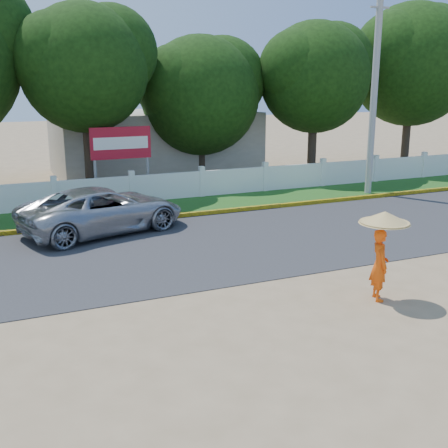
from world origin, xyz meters
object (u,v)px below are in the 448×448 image
at_px(vehicle, 103,210).
at_px(monk_with_parasol, 382,243).
at_px(utility_pole, 374,94).
at_px(billboard, 121,147).

relative_size(vehicle, monk_with_parasol, 2.61).
xyz_separation_m(utility_pole, monk_with_parasol, (-7.41, -10.00, -2.89)).
relative_size(utility_pole, billboard, 2.86).
height_order(vehicle, monk_with_parasol, monk_with_parasol).
bearing_deg(monk_with_parasol, vehicle, 118.57).
distance_m(vehicle, billboard, 5.60).
relative_size(monk_with_parasol, billboard, 0.69).
xyz_separation_m(utility_pole, billboard, (-10.01, 3.31, -2.07)).
height_order(utility_pole, vehicle, utility_pole).
bearing_deg(billboard, monk_with_parasol, -78.92).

